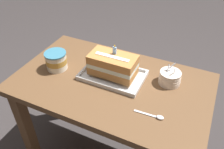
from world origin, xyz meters
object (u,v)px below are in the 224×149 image
bowl_stack (170,78)px  serving_spoon_near_tray (156,116)px  ice_cream_tub (56,60)px  foil_tray (113,76)px  birthday_cake (113,65)px

bowl_stack → serving_spoon_near_tray: (0.01, -0.26, -0.03)m
ice_cream_tub → foil_tray: bearing=11.0°
birthday_cake → serving_spoon_near_tray: 0.36m
foil_tray → ice_cream_tub: ice_cream_tub is taller
birthday_cake → bowl_stack: size_ratio=2.15×
birthday_cake → ice_cream_tub: bearing=-169.0°
foil_tray → birthday_cake: bearing=90.0°
birthday_cake → foil_tray: bearing=-90.0°
bowl_stack → ice_cream_tub: bowl_stack is taller
bowl_stack → birthday_cake: bearing=-164.5°
birthday_cake → serving_spoon_near_tray: birthday_cake is taller
foil_tray → ice_cream_tub: 0.33m
foil_tray → bowl_stack: bearing=15.5°
ice_cream_tub → serving_spoon_near_tray: ice_cream_tub is taller
foil_tray → serving_spoon_near_tray: (0.30, -0.18, -0.00)m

